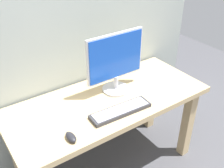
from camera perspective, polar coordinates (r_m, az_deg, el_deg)
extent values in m
plane|color=#4C4C51|center=(2.57, -0.70, -17.19)|extent=(6.00, 6.00, 0.00)
cube|color=tan|center=(2.07, -0.83, -3.65)|extent=(1.56, 0.68, 0.04)
cube|color=tan|center=(2.55, 15.64, -7.99)|extent=(0.08, 0.08, 0.72)
cube|color=tan|center=(2.30, -19.38, -13.99)|extent=(0.08, 0.08, 0.72)
cube|color=tan|center=(2.81, 8.13, -2.85)|extent=(0.08, 0.08, 0.72)
cylinder|color=silver|center=(2.16, 0.81, -1.05)|extent=(0.22, 0.22, 0.02)
cylinder|color=silver|center=(2.13, 0.83, 0.34)|extent=(0.04, 0.04, 0.11)
cube|color=silver|center=(2.03, 0.68, 5.88)|extent=(0.49, 0.02, 0.36)
cube|color=blue|center=(2.02, 0.91, 5.74)|extent=(0.47, 0.01, 0.34)
cube|color=#333338|center=(1.92, 1.84, -5.70)|extent=(0.46, 0.15, 0.03)
cube|color=silver|center=(1.91, 1.84, -5.33)|extent=(0.42, 0.12, 0.00)
ellipsoid|color=#232328|center=(1.72, -8.68, -11.03)|extent=(0.05, 0.11, 0.04)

